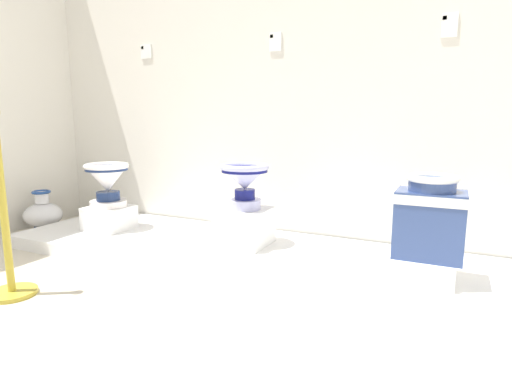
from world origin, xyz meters
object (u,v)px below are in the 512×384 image
antique_toilet_pale_glazed (245,179)px  info_placard_third (450,25)px  plinth_block_pale_glazed (245,227)px  info_placard_second (275,42)px  plinth_block_tall_cobalt (426,268)px  info_placard_first (146,51)px  stanchion_post_near_left (7,241)px  plinth_block_slender_white (110,218)px  decorative_vase_corner (43,214)px  antique_toilet_tall_cobalt (430,215)px  antique_toilet_slender_white (107,180)px

antique_toilet_pale_glazed → info_placard_third: info_placard_third is taller
plinth_block_pale_glazed → info_placard_second: info_placard_second is taller
antique_toilet_pale_glazed → plinth_block_tall_cobalt: antique_toilet_pale_glazed is taller
info_placard_first → stanchion_post_near_left: 2.02m
plinth_block_slender_white → plinth_block_pale_glazed: size_ratio=0.92×
plinth_block_pale_glazed → info_placard_third: bearing=20.9°
antique_toilet_pale_glazed → stanchion_post_near_left: (-0.86, -1.12, -0.25)m
info_placard_first → plinth_block_slender_white: bearing=-87.4°
antique_toilet_pale_glazed → info_placard_first: (-1.18, 0.45, 0.98)m
antique_toilet_pale_glazed → decorative_vase_corner: size_ratio=0.96×
plinth_block_slender_white → antique_toilet_tall_cobalt: bearing=-1.3°
plinth_block_slender_white → info_placard_first: size_ratio=2.78×
plinth_block_pale_glazed → plinth_block_tall_cobalt: size_ratio=1.10×
plinth_block_tall_cobalt → decorative_vase_corner: (-3.10, 0.04, -0.01)m
info_placard_second → stanchion_post_near_left: (-0.88, -1.58, -1.21)m
stanchion_post_near_left → plinth_block_pale_glazed: bearing=52.7°
plinth_block_slender_white → plinth_block_tall_cobalt: size_ratio=1.01×
antique_toilet_slender_white → plinth_block_slender_white: bearing=0.0°
plinth_block_slender_white → antique_toilet_pale_glazed: antique_toilet_pale_glazed is taller
plinth_block_slender_white → decorative_vase_corner: decorative_vase_corner is taller
info_placard_third → decorative_vase_corner: (-3.11, -0.56, -1.38)m
antique_toilet_tall_cobalt → antique_toilet_pale_glazed: bearing=172.7°
antique_toilet_tall_cobalt → plinth_block_slender_white: bearing=178.7°
antique_toilet_slender_white → stanchion_post_near_left: size_ratio=0.34×
plinth_block_tall_cobalt → info_placard_first: (-2.36, 0.60, 1.37)m
plinth_block_slender_white → stanchion_post_near_left: size_ratio=0.31×
decorative_vase_corner → stanchion_post_near_left: 1.48m
plinth_block_tall_cobalt → plinth_block_slender_white: bearing=178.7°
plinth_block_slender_white → antique_toilet_pale_glazed: size_ratio=0.95×
antique_toilet_slender_white → antique_toilet_pale_glazed: size_ratio=1.03×
plinth_block_pale_glazed → decorative_vase_corner: 1.93m
antique_toilet_slender_white → info_placard_third: (2.34, 0.55, 1.04)m
stanchion_post_near_left → antique_toilet_pale_glazed: bearing=52.7°
plinth_block_slender_white → plinth_block_pale_glazed: (1.16, 0.10, 0.04)m
plinth_block_tall_cobalt → plinth_block_pale_glazed: bearing=172.7°
plinth_block_tall_cobalt → decorative_vase_corner: decorative_vase_corner is taller
info_placard_second → info_placard_third: 1.16m
plinth_block_tall_cobalt → antique_toilet_tall_cobalt: 0.29m
antique_toilet_pale_glazed → info_placard_second: (0.03, 0.45, 0.96)m
antique_toilet_slender_white → antique_toilet_pale_glazed: 1.16m
info_placard_second → info_placard_third: (1.16, 0.00, 0.01)m
plinth_block_slender_white → decorative_vase_corner: size_ratio=0.91×
plinth_block_tall_cobalt → info_placard_first: size_ratio=2.74×
antique_toilet_slender_white → info_placard_first: (-0.02, 0.55, 1.04)m
decorative_vase_corner → antique_toilet_slender_white: bearing=0.9°
antique_toilet_slender_white → decorative_vase_corner: (-0.77, -0.01, -0.34)m
plinth_block_pale_glazed → info_placard_first: (-1.18, 0.45, 1.31)m
info_placard_first → decorative_vase_corner: 1.67m
antique_toilet_slender_white → info_placard_first: bearing=92.6°
info_placard_first → decorative_vase_corner: (-0.74, -0.56, -1.39)m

